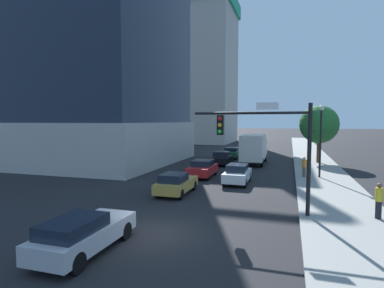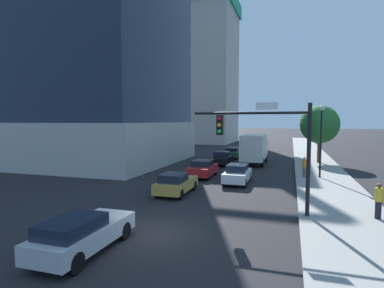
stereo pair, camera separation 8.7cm
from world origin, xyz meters
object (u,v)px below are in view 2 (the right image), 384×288
car_white (237,174)px  construction_building (200,65)px  car_red (203,169)px  street_tree (320,124)px  car_green (232,153)px  pedestrian_orange_shirt (304,167)px  pedestrian_yellow_shirt (379,201)px  street_lamp (321,131)px  box_truck (254,148)px  car_silver (82,233)px  traffic_light_pole (266,137)px  car_black (222,158)px  car_gold (176,183)px

car_white → construction_building: bearing=109.8°
car_white → car_red: bearing=150.6°
construction_building → street_tree: bearing=-53.4°
construction_building → car_white: construction_building is taller
car_green → pedestrian_orange_shirt: size_ratio=2.49×
street_tree → car_green: street_tree is taller
pedestrian_yellow_shirt → pedestrian_orange_shirt: bearing=105.2°
car_green → street_lamp: bearing=-51.9°
street_tree → box_truck: bearing=-162.1°
street_lamp → car_silver: (-9.64, -18.46, -3.32)m
car_silver → pedestrian_yellow_shirt: (11.36, 7.40, 0.29)m
traffic_light_pole → construction_building: bearing=109.7°
car_black → car_green: bearing=90.0°
car_black → box_truck: box_truck is taller
street_lamp → street_tree: 9.93m
street_lamp → car_silver: 21.09m
street_tree → car_silver: bearing=-110.0°
street_tree → car_black: 11.72m
traffic_light_pole → car_red: (-6.03, 9.52, -3.34)m
car_white → car_green: car_white is taller
car_gold → pedestrian_yellow_shirt: 11.61m
street_lamp → pedestrian_yellow_shirt: bearing=-81.1°
street_tree → pedestrian_orange_shirt: (-1.91, -10.09, -3.47)m
car_white → pedestrian_yellow_shirt: bearing=-41.5°
street_lamp → pedestrian_orange_shirt: size_ratio=3.57×
construction_building → car_black: (12.85, -35.26, -16.81)m
box_truck → pedestrian_orange_shirt: (5.06, -7.85, -0.84)m
construction_building → street_tree: size_ratio=6.41×
traffic_light_pole → pedestrian_yellow_shirt: (5.32, 0.55, -3.04)m
car_gold → street_lamp: bearing=42.0°
construction_building → car_green: bearing=-65.9°
car_black → pedestrian_orange_shirt: pedestrian_orange_shirt is taller
car_green → car_gold: car_gold is taller
traffic_light_pole → street_tree: 21.94m
construction_building → traffic_light_pole: 57.54m
street_tree → car_green: (-10.31, 2.41, -3.77)m
car_gold → construction_building: bearing=104.5°
pedestrian_orange_shirt → car_red: bearing=-167.3°
car_gold → pedestrian_yellow_shirt: pedestrian_yellow_shirt is taller
traffic_light_pole → car_red: traffic_light_pole is taller
car_white → pedestrian_yellow_shirt: (8.01, -7.08, 0.28)m
car_green → box_truck: size_ratio=0.57×
car_gold → pedestrian_orange_shirt: 11.95m
street_lamp → pedestrian_orange_shirt: street_lamp is taller
street_tree → car_white: (-6.97, -13.88, -3.72)m
construction_building → pedestrian_orange_shirt: 49.25m
car_white → box_truck: bearing=90.0°
street_tree → car_white: 15.97m
construction_building → traffic_light_pole: bearing=-70.3°
construction_building → car_gold: 54.05m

